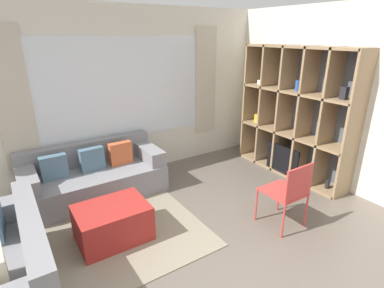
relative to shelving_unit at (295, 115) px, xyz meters
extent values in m
plane|color=#665B51|center=(-2.33, -1.46, -1.02)|extent=(16.00, 16.00, 0.00)
cube|color=silver|center=(-2.33, 1.51, 0.33)|extent=(6.23, 0.07, 2.70)
cube|color=white|center=(-2.33, 1.47, 0.43)|extent=(2.76, 0.01, 1.60)
cube|color=beige|center=(-3.89, 1.46, 0.43)|extent=(0.44, 0.03, 1.90)
cube|color=beige|center=(-0.78, 1.46, 0.43)|extent=(0.44, 0.03, 1.90)
cube|color=silver|center=(0.22, 0.01, 0.33)|extent=(0.07, 4.13, 2.70)
cube|color=gray|center=(-3.51, 0.09, -1.02)|extent=(2.71, 2.07, 0.01)
cube|color=#515660|center=(0.17, 0.00, 0.03)|extent=(0.02, 2.00, 2.10)
cube|color=#997A56|center=(-0.03, -1.00, 0.03)|extent=(0.43, 0.04, 2.10)
cube|color=#997A56|center=(-0.03, -0.60, 0.03)|extent=(0.43, 0.04, 2.10)
cube|color=#997A56|center=(-0.03, -0.20, 0.03)|extent=(0.43, 0.04, 2.10)
cube|color=#997A56|center=(-0.03, 0.20, 0.03)|extent=(0.43, 0.04, 2.10)
cube|color=#997A56|center=(-0.03, 0.60, 0.03)|extent=(0.43, 0.04, 2.10)
cube|color=#997A56|center=(-0.03, 1.00, 0.03)|extent=(0.43, 0.04, 2.10)
cube|color=#997A56|center=(-0.03, 0.00, -1.01)|extent=(0.43, 2.00, 0.04)
cube|color=#997A56|center=(-0.03, 0.00, -0.32)|extent=(0.43, 2.00, 0.04)
cube|color=#997A56|center=(-0.03, 0.00, 0.38)|extent=(0.43, 2.00, 0.04)
cube|color=#997A56|center=(-0.03, 0.00, 1.06)|extent=(0.43, 2.00, 0.04)
cube|color=black|center=(-0.21, 0.00, -0.75)|extent=(0.04, 0.64, 0.47)
cube|color=black|center=(-0.19, 0.00, -0.97)|extent=(0.10, 0.24, 0.03)
cube|color=#232328|center=(-0.05, -0.79, 0.48)|extent=(0.09, 0.09, 0.17)
cube|color=#388947|center=(-0.05, -0.01, -0.93)|extent=(0.12, 0.12, 0.12)
cube|color=white|center=(-0.05, 0.79, 0.43)|extent=(0.07, 0.07, 0.07)
cylinder|color=#2856A8|center=(-0.05, -0.01, 0.48)|extent=(0.08, 0.08, 0.17)
cylinder|color=#232328|center=(-0.05, -0.78, -0.92)|extent=(0.07, 0.07, 0.13)
cube|color=gold|center=(-0.05, 0.76, -0.23)|extent=(0.11, 0.11, 0.15)
cylinder|color=#2856A8|center=(-0.05, 0.39, -0.91)|extent=(0.09, 0.09, 0.16)
cube|color=gray|center=(-3.07, 0.99, -0.82)|extent=(1.95, 0.86, 0.40)
cube|color=gray|center=(-3.07, 1.33, -0.44)|extent=(1.95, 0.18, 0.36)
cube|color=gray|center=(-3.93, 0.99, -0.51)|extent=(0.24, 0.80, 0.22)
cube|color=gray|center=(-2.22, 0.99, -0.51)|extent=(0.24, 0.80, 0.22)
cube|color=#C65B33|center=(-2.64, 1.05, -0.45)|extent=(0.34, 0.13, 0.34)
cube|color=slate|center=(-3.07, 1.05, -0.45)|extent=(0.35, 0.14, 0.34)
cube|color=slate|center=(-3.59, 1.05, -0.45)|extent=(0.34, 0.12, 0.34)
cube|color=gray|center=(-4.01, -0.39, -0.44)|extent=(0.18, 1.65, 0.36)
cube|color=#A82823|center=(-3.20, -0.11, -0.81)|extent=(0.80, 0.60, 0.43)
cylinder|color=#CC3D38|center=(-1.12, -0.74, -0.80)|extent=(0.02, 0.02, 0.44)
cylinder|color=#CC3D38|center=(-1.54, -0.74, -0.80)|extent=(0.02, 0.02, 0.44)
cylinder|color=#CC3D38|center=(-1.12, -1.18, -0.80)|extent=(0.02, 0.02, 0.44)
cylinder|color=#CC3D38|center=(-1.54, -1.18, -0.80)|extent=(0.02, 0.02, 0.44)
cube|color=#CC3D38|center=(-1.33, -0.96, -0.57)|extent=(0.44, 0.46, 0.02)
cube|color=#CC3D38|center=(-1.33, -1.17, -0.36)|extent=(0.44, 0.02, 0.40)
camera|label=1|loc=(-4.04, -3.07, 1.25)|focal=28.00mm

